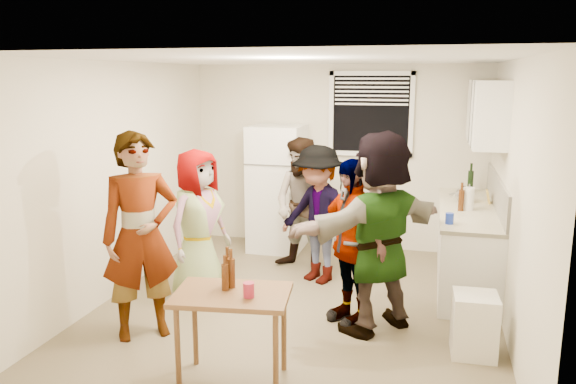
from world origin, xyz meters
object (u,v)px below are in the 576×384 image
(refrigerator, at_px, (277,188))
(wine_bottle, at_px, (470,192))
(serving_table, at_px, (234,381))
(beer_bottle_table, at_px, (225,290))
(guest_back_left, at_px, (303,270))
(guest_back_right, at_px, (317,280))
(guest_black, at_px, (349,321))
(red_cup, at_px, (249,297))
(guest_grey, at_px, (201,296))
(blue_cup, at_px, (449,224))
(guest_stripe, at_px, (146,334))
(beer_bottle_counter, at_px, (460,211))
(guest_orange, at_px, (376,328))
(kettle, at_px, (463,202))
(trash_bin, at_px, (474,327))

(refrigerator, relative_size, wine_bottle, 6.14)
(serving_table, bearing_deg, refrigerator, 100.07)
(beer_bottle_table, bearing_deg, guest_back_left, 89.84)
(guest_back_right, distance_m, guest_black, 1.14)
(red_cup, height_order, guest_grey, red_cup)
(blue_cup, bearing_deg, guest_back_right, 162.16)
(beer_bottle_table, bearing_deg, guest_back_right, 83.77)
(wine_bottle, bearing_deg, guest_back_right, -144.76)
(wine_bottle, bearing_deg, red_cup, -115.86)
(red_cup, distance_m, guest_grey, 2.08)
(guest_back_left, bearing_deg, guest_back_right, -32.84)
(beer_bottle_table, bearing_deg, red_cup, -21.85)
(beer_bottle_table, distance_m, red_cup, 0.24)
(serving_table, height_order, guest_back_left, serving_table)
(guest_back_right, bearing_deg, serving_table, -65.59)
(guest_stripe, bearing_deg, beer_bottle_counter, -3.96)
(refrigerator, bearing_deg, beer_bottle_counter, -21.90)
(wine_bottle, distance_m, guest_orange, 2.63)
(guest_black, xyz_separation_m, guest_orange, (0.27, -0.08, 0.00))
(refrigerator, height_order, wine_bottle, refrigerator)
(guest_orange, bearing_deg, beer_bottle_counter, -168.73)
(guest_grey, xyz_separation_m, guest_back_left, (0.89, 1.10, 0.00))
(refrigerator, height_order, kettle, refrigerator)
(red_cup, bearing_deg, beer_bottle_counter, 57.85)
(blue_cup, relative_size, guest_back_right, 0.07)
(red_cup, relative_size, guest_back_right, 0.07)
(guest_orange, bearing_deg, wine_bottle, -158.80)
(wine_bottle, bearing_deg, guest_back_left, -155.49)
(red_cup, relative_size, guest_black, 0.07)
(trash_bin, bearing_deg, refrigerator, 134.46)
(trash_bin, distance_m, guest_back_left, 2.57)
(refrigerator, bearing_deg, guest_back_left, -54.67)
(guest_grey, relative_size, guest_back_right, 1.01)
(guest_back_right, xyz_separation_m, guest_black, (0.53, -1.01, 0.00))
(wine_bottle, height_order, red_cup, wine_bottle)
(beer_bottle_counter, xyz_separation_m, guest_black, (-1.03, -1.16, -0.90))
(kettle, height_order, guest_back_right, kettle)
(refrigerator, height_order, guest_stripe, refrigerator)
(refrigerator, relative_size, guest_back_left, 1.04)
(refrigerator, distance_m, guest_orange, 2.83)
(guest_back_right, bearing_deg, blue_cup, 11.11)
(red_cup, height_order, guest_black, red_cup)
(guest_grey, bearing_deg, refrigerator, 9.42)
(guest_grey, bearing_deg, wine_bottle, -35.27)
(beer_bottle_table, height_order, guest_stripe, beer_bottle_table)
(kettle, height_order, guest_orange, kettle)
(kettle, relative_size, guest_back_left, 0.15)
(kettle, relative_size, guest_back_right, 0.16)
(beer_bottle_counter, bearing_deg, refrigerator, 158.10)
(refrigerator, distance_m, kettle, 2.45)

